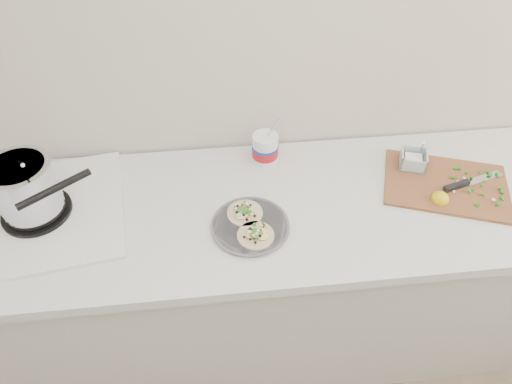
{
  "coord_description": "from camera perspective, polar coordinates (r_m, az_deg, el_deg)",
  "views": [
    {
      "loc": [
        -0.13,
        0.36,
        2.02
      ],
      "look_at": [
        -0.01,
        1.42,
        0.96
      ],
      "focal_mm": 32.0,
      "sensor_mm": 36.0,
      "label": 1
    }
  ],
  "objects": [
    {
      "name": "stove",
      "position": [
        1.62,
        -26.4,
        -0.6
      ],
      "size": [
        0.61,
        0.58,
        0.26
      ],
      "rotation": [
        0.0,
        0.0,
        0.14
      ],
      "color": "silver",
      "rests_on": "counter"
    },
    {
      "name": "tub",
      "position": [
        1.67,
        1.25,
        5.71
      ],
      "size": [
        0.1,
        0.1,
        0.22
      ],
      "rotation": [
        0.0,
        0.0,
        0.33
      ],
      "color": "white",
      "rests_on": "counter"
    },
    {
      "name": "taco_plate",
      "position": [
        1.47,
        -0.74,
        -4.01
      ],
      "size": [
        0.25,
        0.25,
        0.04
      ],
      "rotation": [
        0.0,
        0.0,
        -0.02
      ],
      "color": "#5D5B63",
      "rests_on": "counter"
    },
    {
      "name": "cutboard",
      "position": [
        1.74,
        22.55,
        1.34
      ],
      "size": [
        0.49,
        0.42,
        0.07
      ],
      "rotation": [
        0.0,
        0.0,
        -0.34
      ],
      "color": "brown",
      "rests_on": "counter"
    },
    {
      "name": "counter",
      "position": [
        1.9,
        0.4,
        -10.73
      ],
      "size": [
        2.44,
        0.66,
        0.9
      ],
      "color": "beige",
      "rests_on": "ground"
    }
  ]
}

